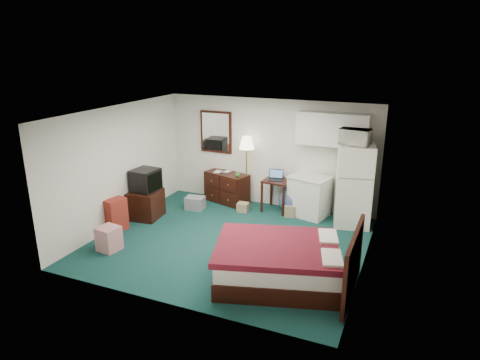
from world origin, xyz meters
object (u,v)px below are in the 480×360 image
at_px(desk, 277,195).
at_px(bed, 279,263).
at_px(dresser, 227,188).
at_px(kitchen_counter, 309,197).
at_px(suitcase, 116,215).
at_px(fridge, 354,185).
at_px(tv_stand, 146,204).
at_px(floor_lamp, 247,171).

bearing_deg(desk, bed, -66.12).
bearing_deg(dresser, kitchen_counter, 14.83).
distance_m(desk, suitcase, 3.55).
height_order(desk, suitcase, desk).
height_order(desk, fridge, fridge).
bearing_deg(kitchen_counter, bed, -70.58).
height_order(kitchen_counter, bed, kitchen_counter).
relative_size(desk, bed, 0.38).
bearing_deg(fridge, kitchen_counter, 160.25).
bearing_deg(tv_stand, fridge, 11.84).
xyz_separation_m(dresser, bed, (2.28, -2.96, -0.05)).
bearing_deg(bed, dresser, 111.54).
relative_size(floor_lamp, kitchen_counter, 1.88).
bearing_deg(desk, kitchen_counter, 3.42).
xyz_separation_m(fridge, bed, (-0.70, -2.76, -0.55)).
bearing_deg(bed, kitchen_counter, 78.90).
distance_m(floor_lamp, tv_stand, 2.41).
bearing_deg(kitchen_counter, suitcase, -131.31).
height_order(floor_lamp, desk, floor_lamp).
xyz_separation_m(desk, fridge, (1.70, -0.15, 0.50)).
xyz_separation_m(dresser, desk, (1.28, -0.05, 0.01)).
distance_m(dresser, floor_lamp, 0.69).
bearing_deg(fridge, bed, -116.24).
height_order(tv_stand, suitcase, suitcase).
distance_m(kitchen_counter, tv_stand, 3.60).
relative_size(floor_lamp, suitcase, 2.43).
xyz_separation_m(floor_lamp, bed, (1.77, -2.97, -0.51)).
relative_size(floor_lamp, tv_stand, 2.46).
bearing_deg(dresser, bed, -35.61).
distance_m(dresser, tv_stand, 2.00).
bearing_deg(kitchen_counter, fridge, 6.70).
height_order(fridge, bed, fridge).
bearing_deg(dresser, suitcase, -103.29).
bearing_deg(floor_lamp, bed, -59.12).
xyz_separation_m(floor_lamp, desk, (0.78, -0.05, -0.46)).
distance_m(dresser, fridge, 3.03).
xyz_separation_m(desk, kitchen_counter, (0.75, -0.02, 0.07)).
relative_size(dresser, kitchen_counter, 1.22).
bearing_deg(bed, fridge, 59.68).
relative_size(floor_lamp, desk, 2.24).
bearing_deg(suitcase, bed, 3.51).
bearing_deg(desk, dresser, -177.28).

